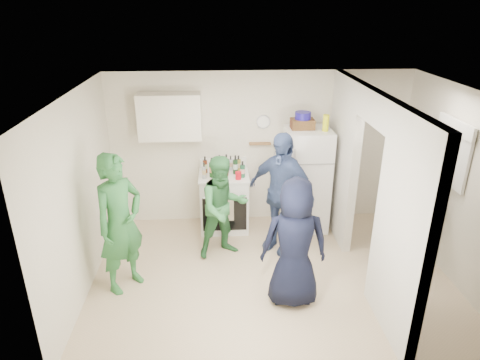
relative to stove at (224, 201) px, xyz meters
name	(u,v)px	position (x,y,z in m)	size (l,w,h in m)	color
floor	(271,274)	(0.60, -1.37, -0.47)	(4.80, 4.80, 0.00)	#C4AC8A
wall_back	(260,149)	(0.60, 0.33, 0.78)	(4.80, 4.80, 0.00)	silver
wall_front	(299,270)	(0.60, -3.07, 0.78)	(4.80, 4.80, 0.00)	silver
wall_left	(80,196)	(-1.80, -1.37, 0.78)	(3.40, 3.40, 0.00)	silver
wall_right	(457,187)	(3.00, -1.37, 0.78)	(3.40, 3.40, 0.00)	silver
ceiling	(277,93)	(0.60, -1.37, 2.03)	(4.80, 4.80, 0.00)	white
partition_pier_back	(342,160)	(1.80, -0.27, 0.78)	(0.12, 1.20, 2.50)	silver
partition_pier_front	(402,232)	(1.80, -2.47, 0.78)	(0.12, 1.20, 2.50)	silver
partition_header	(377,108)	(1.80, -1.37, 1.83)	(0.12, 1.00, 0.40)	silver
stove	(224,201)	(0.00, 0.00, 0.00)	(0.79, 0.66, 0.94)	white
upper_cabinet	(170,117)	(-0.80, 0.15, 1.38)	(0.95, 0.34, 0.70)	silver
fridge	(306,180)	(1.32, -0.03, 0.36)	(0.68, 0.67, 1.66)	white
wicker_basket	(302,124)	(1.22, 0.02, 1.27)	(0.35, 0.25, 0.15)	brown
blue_bowl	(303,116)	(1.22, 0.02, 1.40)	(0.24, 0.24, 0.11)	navy
yellow_cup_stack_top	(326,123)	(1.54, -0.13, 1.32)	(0.09, 0.09, 0.25)	#EBF314
wall_clock	(263,122)	(0.65, 0.31, 1.23)	(0.22, 0.22, 0.03)	white
spice_shelf	(260,144)	(0.60, 0.28, 0.88)	(0.35, 0.08, 0.03)	olive
nook_window	(454,153)	(2.98, -1.17, 1.18)	(0.03, 0.70, 0.80)	black
nook_window_frame	(453,153)	(2.96, -1.17, 1.18)	(0.04, 0.76, 0.86)	white
nook_valance	(456,127)	(2.94, -1.17, 1.53)	(0.04, 0.82, 0.18)	white
yellow_cup_stack_stove	(216,173)	(-0.12, -0.22, 0.59)	(0.09, 0.09, 0.25)	#D5DA12
red_cup	(238,176)	(0.22, -0.20, 0.53)	(0.09, 0.09, 0.12)	red
person_green_left	(120,223)	(-1.32, -1.49, 0.45)	(0.67, 0.44, 1.84)	#2D7232
person_green_center	(223,207)	(-0.03, -0.80, 0.29)	(0.74, 0.58, 1.52)	#367B46
person_denim	(281,193)	(0.80, -0.68, 0.44)	(1.07, 0.44, 1.82)	#3D4F85
person_navy	(295,243)	(0.79, -1.92, 0.35)	(0.80, 0.52, 1.64)	black
person_nook	(409,205)	(2.56, -1.04, 0.37)	(1.09, 0.63, 1.69)	black
bottle_a	(205,165)	(-0.29, 0.10, 0.61)	(0.07, 0.07, 0.27)	#5F2613
bottle_b	(212,167)	(-0.18, -0.08, 0.63)	(0.08, 0.08, 0.31)	#1A4F1C
bottle_c	(219,163)	(-0.06, 0.14, 0.61)	(0.06, 0.06, 0.28)	silver
bottle_d	(226,167)	(0.04, -0.04, 0.61)	(0.07, 0.07, 0.28)	maroon
bottle_e	(231,163)	(0.12, 0.19, 0.59)	(0.06, 0.06, 0.24)	silver
bottle_f	(235,165)	(0.19, 0.03, 0.62)	(0.08, 0.08, 0.31)	#133619
bottle_g	(238,163)	(0.24, 0.14, 0.60)	(0.08, 0.08, 0.26)	olive
bottle_h	(204,171)	(-0.30, -0.14, 0.60)	(0.06, 0.06, 0.26)	#A3A7AF
bottle_i	(226,163)	(0.05, 0.10, 0.62)	(0.07, 0.07, 0.30)	#59380F
bottle_j	(242,169)	(0.29, -0.12, 0.60)	(0.08, 0.08, 0.26)	#1E5938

